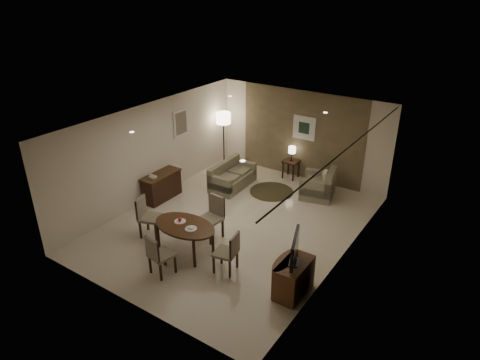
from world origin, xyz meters
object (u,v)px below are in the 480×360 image
Objects in this scene: armchair at (318,183)px; tv_cabinet at (294,278)px; side_table at (291,169)px; floor_lamp at (224,140)px; console_desk at (162,186)px; chair_near at (162,254)px; sofa at (233,175)px; chair_left at (151,217)px; dining_table at (186,238)px; chair_right at (225,252)px; chair_far at (210,219)px.

tv_cabinet is at bearing 4.62° from armchair.
floor_lamp is (-2.25, -0.39, 0.62)m from side_table.
chair_near is at bearing -46.56° from console_desk.
armchair reaches higher than tv_cabinet.
console_desk is 1.30× the size of armchair.
sofa is 1.66× the size of armchair.
chair_left is at bearing 175.92° from sofa.
sofa is at bearing -84.79° from armchair.
chair_near is at bearing -90.03° from side_table.
dining_table is 0.83× the size of floor_lamp.
chair_near and chair_right have the same top height.
side_table is at bearing 9.93° from floor_lamp.
chair_far is 0.57× the size of floor_lamp.
chair_right is at bearing -113.28° from chair_left.
floor_lamp reaches higher than chair_near.
chair_far is 1.13× the size of chair_right.
console_desk reaches higher than side_table.
tv_cabinet is 1.58× the size of side_table.
side_table is (-0.00, 4.07, -0.24)m from chair_far.
chair_right is at bearing -16.07° from armchair.
chair_right is (2.27, -0.13, -0.03)m from chair_left.
console_desk is 4.37m from armchair.
dining_table is at bearing -165.19° from sofa.
side_table is 2.36m from floor_lamp.
floor_lamp is at bearing 137.91° from tv_cabinet.
dining_table is 3.50m from sofa.
chair_far is 1.12× the size of armchair.
chair_left is at bearing -104.46° from side_table.
chair_near is at bearing -67.05° from floor_lamp.
tv_cabinet is 5.37m from side_table.
chair_left is 3.27m from sofa.
tv_cabinet is (4.89, -1.50, -0.03)m from console_desk.
chair_left is 0.64× the size of sofa.
sofa is (-1.04, 3.34, 0.01)m from dining_table.
floor_lamp is at bearing -170.07° from side_table.
chair_left is (-1.23, -0.70, -0.03)m from chair_far.
tv_cabinet is 0.60× the size of dining_table.
chair_right is 5.59m from floor_lamp.
armchair is at bearing 72.43° from dining_table.
dining_table is at bearing -31.25° from armchair.
tv_cabinet is 4.90m from sofa.
floor_lamp is (-2.24, 5.30, 0.44)m from chair_near.
chair_right is (-1.51, -0.17, 0.11)m from tv_cabinet.
tv_cabinet is 0.91× the size of chair_left.
tv_cabinet is at bearing -148.80° from chair_near.
armchair is (1.22, 5.00, -0.05)m from chair_near.
dining_table is at bearing -113.65° from chair_left.
console_desk is 1.22× the size of chair_left.
chair_near is 0.60× the size of sofa.
tv_cabinet is 0.97× the size of chair_near.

